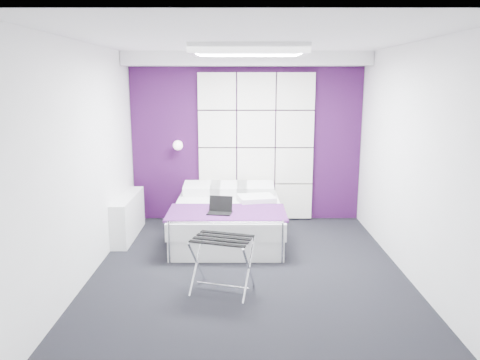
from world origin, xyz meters
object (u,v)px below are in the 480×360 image
object	(u,v)px
nightstand	(203,184)
laptop	(220,209)
wall_lamp	(178,145)
radiator	(128,216)
luggage_rack	(222,265)
bed	(228,220)

from	to	relation	value
nightstand	laptop	xyz separation A→B (m)	(0.32, -1.31, -0.04)
wall_lamp	radiator	world-z (taller)	wall_lamp
radiator	luggage_rack	size ratio (longest dim) A/B	2.01
bed	luggage_rack	distance (m)	1.69
wall_lamp	laptop	size ratio (longest dim) A/B	0.50
luggage_rack	radiator	bearing A→B (deg)	145.03
radiator	laptop	distance (m)	1.48
bed	laptop	bearing A→B (deg)	-99.89
radiator	bed	size ratio (longest dim) A/B	0.65
wall_lamp	luggage_rack	xyz separation A→B (m)	(0.77, -2.54, -0.93)
bed	luggage_rack	xyz separation A→B (m)	(-0.01, -1.69, 0.02)
wall_lamp	radiator	bearing A→B (deg)	-130.10
luggage_rack	bed	bearing A→B (deg)	106.23
bed	nightstand	world-z (taller)	bed
nightstand	luggage_rack	size ratio (longest dim) A/B	0.83
radiator	luggage_rack	world-z (taller)	radiator
wall_lamp	luggage_rack	distance (m)	2.81
laptop	luggage_rack	bearing A→B (deg)	-76.91
luggage_rack	nightstand	bearing A→B (deg)	115.60
radiator	laptop	world-z (taller)	laptop
nightstand	luggage_rack	distance (m)	2.55
bed	luggage_rack	bearing A→B (deg)	-90.41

